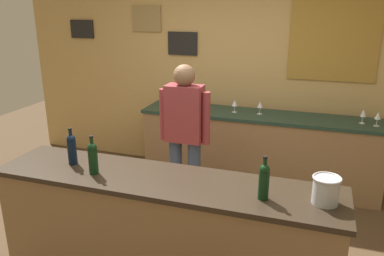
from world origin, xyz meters
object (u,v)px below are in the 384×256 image
object	(u,v)px
wine_bottle_b	(93,157)
wine_glass_d	(378,116)
wine_glass_c	(363,114)
wine_glass_b	(260,105)
wine_bottle_a	(72,148)
coffee_mug	(187,105)
bartender	(185,133)
wine_bottle_c	(264,180)
ice_bucket	(326,190)
wine_glass_a	(235,103)

from	to	relation	value
wine_bottle_b	wine_glass_d	world-z (taller)	wine_bottle_b
wine_glass_c	wine_glass_b	bearing A→B (deg)	179.36
wine_bottle_a	coffee_mug	size ratio (longest dim) A/B	2.45
bartender	wine_bottle_c	world-z (taller)	bartender
wine_glass_d	coffee_mug	bearing A→B (deg)	179.57
ice_bucket	wine_glass_c	xyz separation A→B (m)	(0.38, 2.05, -0.01)
bartender	ice_bucket	size ratio (longest dim) A/B	8.61
wine_glass_a	wine_glass_d	bearing A→B (deg)	-1.94
ice_bucket	wine_glass_a	distance (m)	2.31
wine_glass_a	wine_glass_d	world-z (taller)	same
bartender	wine_bottle_c	distance (m)	1.43
wine_glass_d	coffee_mug	distance (m)	2.18
wine_bottle_a	wine_bottle_b	size ratio (longest dim) A/B	1.00
coffee_mug	wine_glass_d	bearing A→B (deg)	-0.43
wine_glass_a	wine_glass_d	distance (m)	1.58
wine_bottle_b	wine_bottle_c	distance (m)	1.29
wine_bottle_a	ice_bucket	bearing A→B (deg)	-0.93
bartender	wine_glass_b	xyz separation A→B (m)	(0.57, 1.06, 0.07)
wine_bottle_a	wine_glass_c	xyz separation A→B (m)	(2.32, 2.02, -0.05)
wine_bottle_b	wine_glass_a	bearing A→B (deg)	73.70
ice_bucket	wine_bottle_b	bearing A→B (deg)	-177.38
wine_bottle_b	ice_bucket	size ratio (longest dim) A/B	1.63
wine_glass_d	wine_glass_b	bearing A→B (deg)	176.90
wine_bottle_a	wine_bottle_c	world-z (taller)	same
wine_bottle_b	ice_bucket	distance (m)	1.69
wine_glass_d	bartender	bearing A→B (deg)	-151.74
wine_glass_a	coffee_mug	size ratio (longest dim) A/B	1.24
wine_bottle_b	wine_glass_a	xyz separation A→B (m)	(0.62, 2.13, -0.05)
ice_bucket	wine_glass_b	xyz separation A→B (m)	(-0.76, 2.07, -0.01)
ice_bucket	coffee_mug	world-z (taller)	ice_bucket
bartender	wine_glass_a	xyz separation A→B (m)	(0.27, 1.05, 0.07)
wine_bottle_c	wine_glass_c	distance (m)	2.26
ice_bucket	wine_glass_a	size ratio (longest dim) A/B	1.21
wine_glass_a	wine_glass_c	world-z (taller)	same
wine_bottle_b	wine_bottle_c	xyz separation A→B (m)	(1.29, 0.01, 0.00)
wine_bottle_c	wine_glass_b	world-z (taller)	wine_bottle_c
wine_bottle_a	coffee_mug	bearing A→B (deg)	81.83
wine_glass_b	bartender	bearing A→B (deg)	-118.37
wine_bottle_b	wine_glass_c	xyz separation A→B (m)	(2.06, 2.13, -0.05)
wine_bottle_a	wine_glass_a	world-z (taller)	wine_bottle_a
wine_glass_c	wine_glass_d	size ratio (longest dim) A/B	1.00
wine_bottle_a	wine_glass_c	distance (m)	3.08
bartender	ice_bucket	distance (m)	1.67
coffee_mug	wine_bottle_a	bearing A→B (deg)	-98.17
wine_glass_c	wine_bottle_c	bearing A→B (deg)	-109.91
wine_bottle_c	wine_glass_b	size ratio (longest dim) A/B	1.97
wine_glass_b	wine_glass_d	bearing A→B (deg)	-3.10
bartender	wine_bottle_b	size ratio (longest dim) A/B	5.29
wine_glass_c	wine_glass_a	bearing A→B (deg)	-179.88
bartender	wine_bottle_b	bearing A→B (deg)	-108.10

